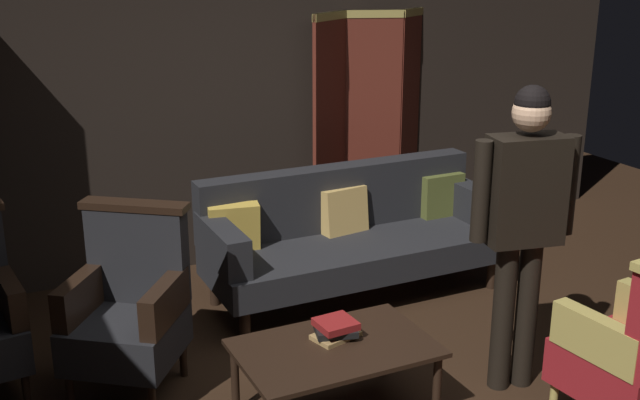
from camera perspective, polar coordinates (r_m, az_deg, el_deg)
The scene contains 10 objects.
back_wall at distance 5.96m, azimuth -6.93°, elevation 8.52°, with size 7.20×0.10×2.80m, color black.
folding_screen at distance 6.41m, azimuth 3.83°, elevation 5.48°, with size 1.23×0.37×1.90m.
velvet_couch at distance 5.52m, azimuth 2.22°, elevation -2.28°, with size 2.12×0.78×0.88m.
coffee_table at distance 4.08m, azimuth 1.10°, elevation -11.16°, with size 1.00×0.64×0.42m.
armchair_gilt_accent at distance 4.20m, azimuth 22.28°, elevation -9.87°, with size 0.64×0.63×1.04m.
armchair_wing_left at distance 4.42m, azimuth -13.76°, elevation -7.59°, with size 0.81×0.81×1.04m.
standing_figure at distance 4.26m, azimuth 14.59°, elevation -0.89°, with size 0.58×0.29×1.70m.
book_tan_leather at distance 4.13m, azimuth 1.16°, elevation -9.84°, with size 0.24×0.15×0.02m, color #9E7A47.
book_black_cloth at distance 4.12m, azimuth 1.16°, elevation -9.48°, with size 0.21×0.16×0.03m, color black.
book_red_leather at distance 4.10m, azimuth 1.16°, elevation -9.03°, with size 0.19×0.19×0.04m, color maroon.
Camera 1 is at (-1.88, -3.13, 2.35)m, focal length 43.90 mm.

